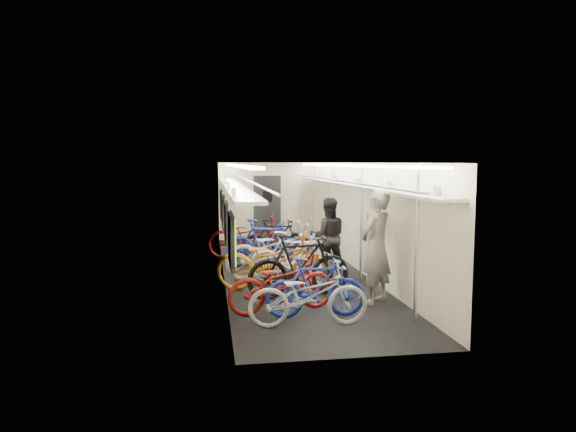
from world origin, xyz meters
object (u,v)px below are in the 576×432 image
object	(u,v)px
passenger_near	(376,247)
passenger_mid	(328,237)
bicycle_1	(316,287)
backpack	(375,224)
bicycle_0	(308,295)

from	to	relation	value
passenger_near	passenger_mid	world-z (taller)	passenger_near
bicycle_1	passenger_near	world-z (taller)	passenger_near
passenger_near	backpack	world-z (taller)	passenger_near
backpack	bicycle_0	bearing A→B (deg)	-127.07
bicycle_1	passenger_mid	xyz separation A→B (m)	(0.88, 2.95, 0.36)
passenger_near	passenger_mid	size ratio (longest dim) A/B	1.18
bicycle_0	passenger_near	xyz separation A→B (m)	(1.37, 1.05, 0.51)
passenger_mid	backpack	world-z (taller)	passenger_mid
bicycle_1	backpack	bearing A→B (deg)	-44.30
bicycle_0	passenger_mid	size ratio (longest dim) A/B	1.07
bicycle_0	bicycle_1	size ratio (longest dim) A/B	1.12
bicycle_1	passenger_mid	distance (m)	3.09
bicycle_1	backpack	world-z (taller)	backpack
bicycle_0	passenger_mid	bearing A→B (deg)	-17.27
passenger_mid	backpack	bearing A→B (deg)	112.24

